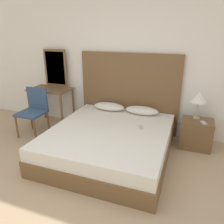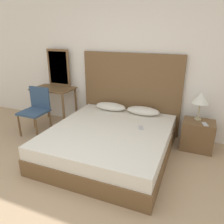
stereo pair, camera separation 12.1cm
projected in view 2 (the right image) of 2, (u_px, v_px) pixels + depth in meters
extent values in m
plane|color=tan|center=(47.00, 215.00, 2.40)|extent=(16.00, 16.00, 0.00)
cube|color=white|center=(125.00, 62.00, 4.12)|extent=(10.00, 0.06, 2.70)
cube|color=brown|center=(110.00, 147.00, 3.54)|extent=(1.84, 2.02, 0.26)
cube|color=silver|center=(110.00, 134.00, 3.46)|extent=(1.80, 1.98, 0.19)
cube|color=brown|center=(130.00, 93.00, 4.21)|extent=(1.93, 0.05, 1.52)
ellipsoid|color=silver|center=(111.00, 106.00, 4.22)|extent=(0.61, 0.28, 0.14)
ellipsoid|color=silver|center=(143.00, 111.00, 3.99)|extent=(0.61, 0.28, 0.14)
cube|color=#B7B7BC|center=(141.00, 128.00, 3.46)|extent=(0.12, 0.16, 0.01)
cube|color=brown|center=(197.00, 135.00, 3.66)|extent=(0.51, 0.38, 0.50)
cylinder|color=tan|center=(198.00, 119.00, 3.65)|extent=(0.11, 0.11, 0.02)
cylinder|color=tan|center=(199.00, 111.00, 3.60)|extent=(0.02, 0.02, 0.27)
cone|color=silver|center=(201.00, 98.00, 3.52)|extent=(0.28, 0.28, 0.19)
cube|color=#B7B7BC|center=(205.00, 124.00, 3.46)|extent=(0.11, 0.16, 0.01)
cube|color=brown|center=(53.00, 89.00, 4.51)|extent=(0.84, 0.54, 0.02)
cylinder|color=brown|center=(33.00, 108.00, 4.58)|extent=(0.04, 0.04, 0.76)
cylinder|color=brown|center=(64.00, 112.00, 4.31)|extent=(0.04, 0.04, 0.76)
cylinder|color=brown|center=(47.00, 101.00, 4.98)|extent=(0.04, 0.04, 0.76)
cylinder|color=brown|center=(76.00, 105.00, 4.71)|extent=(0.04, 0.04, 0.76)
cube|color=brown|center=(59.00, 68.00, 4.59)|extent=(0.51, 0.03, 0.76)
cube|color=#B2BCC6|center=(58.00, 68.00, 4.58)|extent=(0.44, 0.01, 0.67)
cube|color=#334C6B|center=(34.00, 112.00, 4.13)|extent=(0.46, 0.47, 0.04)
cube|color=#334C6B|center=(40.00, 97.00, 4.24)|extent=(0.44, 0.04, 0.42)
cylinder|color=brown|center=(19.00, 126.00, 4.11)|extent=(0.04, 0.04, 0.43)
cylinder|color=brown|center=(36.00, 129.00, 3.97)|extent=(0.04, 0.04, 0.43)
cylinder|color=brown|center=(34.00, 118.00, 4.46)|extent=(0.04, 0.04, 0.43)
cylinder|color=brown|center=(50.00, 121.00, 4.32)|extent=(0.04, 0.04, 0.43)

